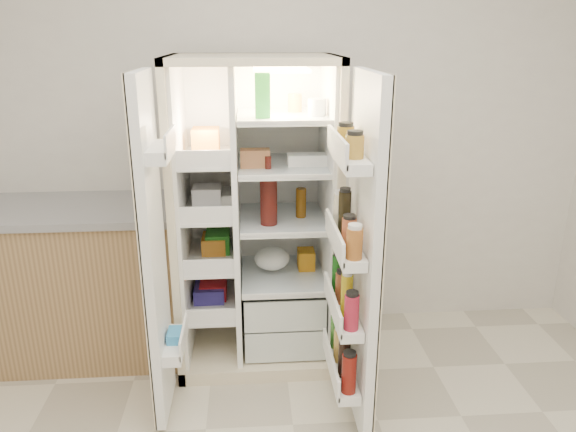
{
  "coord_description": "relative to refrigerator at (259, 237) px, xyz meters",
  "views": [
    {
      "loc": [
        -0.2,
        -1.41,
        1.91
      ],
      "look_at": [
        0.0,
        1.25,
        1.01
      ],
      "focal_mm": 34.0,
      "sensor_mm": 36.0,
      "label": 1
    }
  ],
  "objects": [
    {
      "name": "kitchen_counter",
      "position": [
        -1.13,
        0.05,
        -0.26
      ],
      "size": [
        1.32,
        0.7,
        0.96
      ],
      "color": "#A17E50",
      "rests_on": "floor"
    },
    {
      "name": "wall_back",
      "position": [
        0.14,
        0.35,
        0.61
      ],
      "size": [
        4.0,
        0.02,
        2.7
      ],
      "primitive_type": "cube",
      "color": "silver",
      "rests_on": "floor"
    },
    {
      "name": "fridge_door",
      "position": [
        0.47,
        -0.7,
        0.13
      ],
      "size": [
        0.17,
        0.58,
        1.72
      ],
      "color": "white",
      "rests_on": "floor"
    },
    {
      "name": "refrigerator",
      "position": [
        0.0,
        0.0,
        0.0
      ],
      "size": [
        0.92,
        0.7,
        1.8
      ],
      "color": "beige",
      "rests_on": "floor"
    },
    {
      "name": "freezer_door",
      "position": [
        -0.51,
        -0.6,
        0.15
      ],
      "size": [
        0.15,
        0.4,
        1.72
      ],
      "color": "white",
      "rests_on": "floor"
    }
  ]
}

